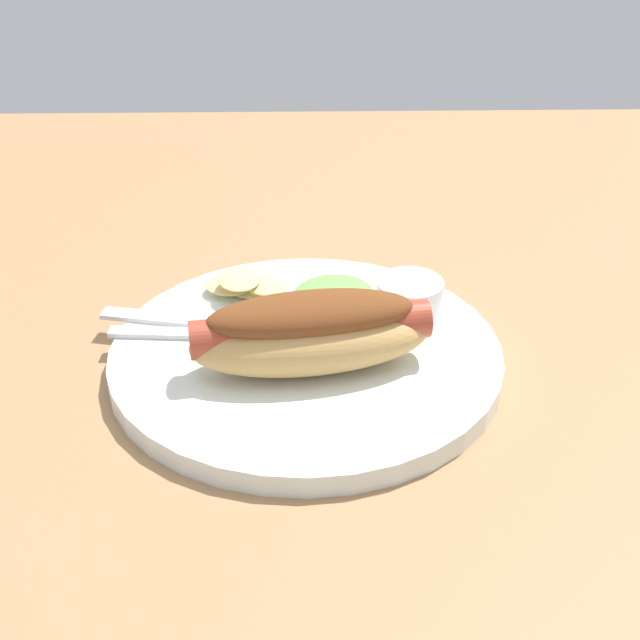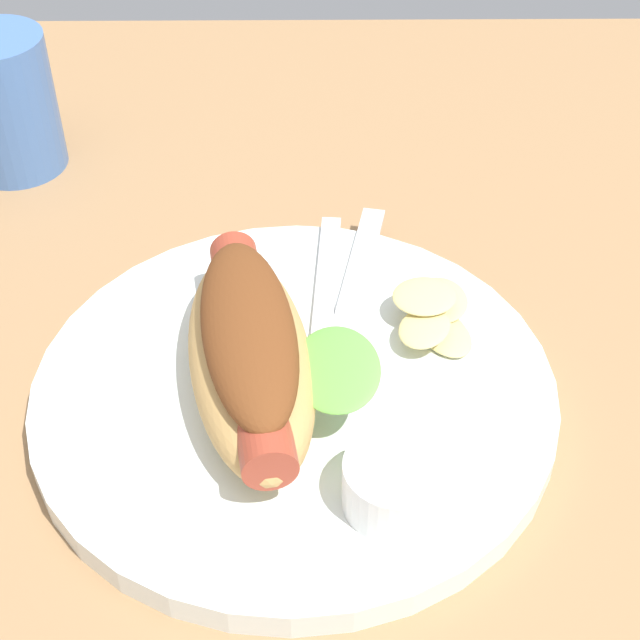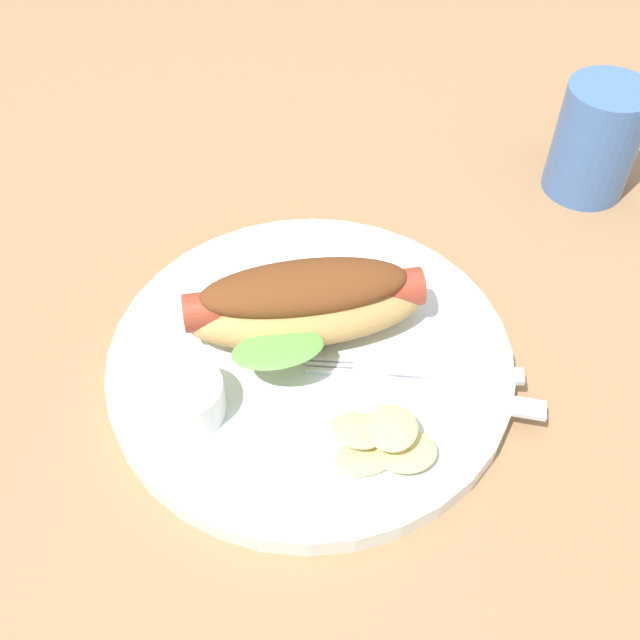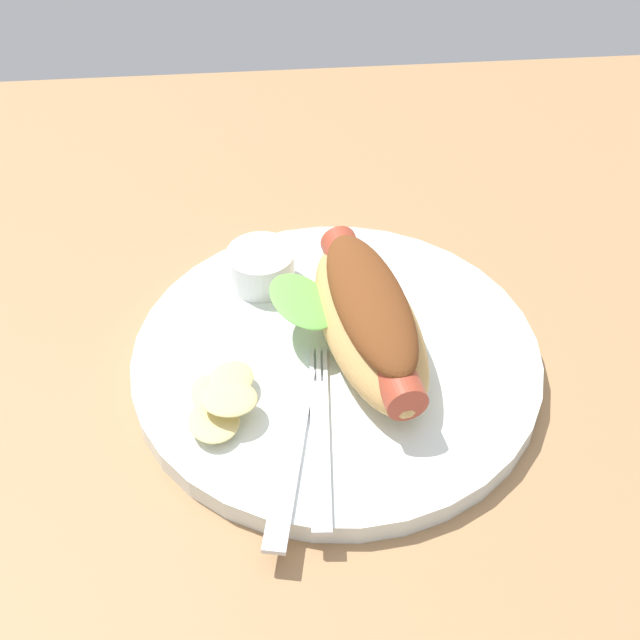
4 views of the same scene
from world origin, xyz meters
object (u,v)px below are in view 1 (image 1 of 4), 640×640
(sauce_ramekin, at_px, (410,297))
(fork, at_px, (204,334))
(plate, at_px, (306,358))
(hot_dog, at_px, (311,331))
(chips_pile, at_px, (247,285))
(knife, at_px, (191,321))

(sauce_ramekin, height_order, fork, sauce_ramekin)
(plate, xyz_separation_m, hot_dog, (0.02, 0.00, 0.04))
(plate, relative_size, chips_pile, 3.95)
(hot_dog, xyz_separation_m, sauce_ramekin, (-0.07, 0.07, -0.01))
(knife, distance_m, chips_pile, 0.06)
(hot_dog, bearing_deg, plate, 91.27)
(plate, bearing_deg, knife, -113.29)
(chips_pile, bearing_deg, plate, 29.88)
(fork, bearing_deg, hot_dog, -22.75)
(sauce_ramekin, bearing_deg, knife, -85.92)
(knife, relative_size, chips_pile, 1.95)
(fork, bearing_deg, knife, 125.19)
(plate, distance_m, sauce_ramekin, 0.09)
(fork, height_order, chips_pile, chips_pile)
(sauce_ramekin, xyz_separation_m, knife, (0.01, -0.16, -0.01))
(hot_dog, distance_m, chips_pile, 0.11)
(plate, height_order, sauce_ramekin, sauce_ramekin)
(fork, xyz_separation_m, chips_pile, (-0.06, 0.03, 0.01))
(plate, relative_size, fork, 1.90)
(chips_pile, bearing_deg, fork, -25.35)
(fork, bearing_deg, sauce_ramekin, 15.32)
(fork, distance_m, chips_pile, 0.07)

